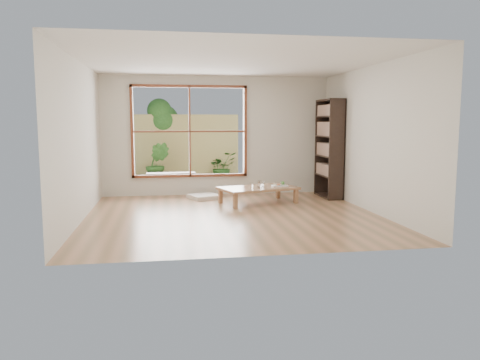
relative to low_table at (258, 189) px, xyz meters
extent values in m
plane|color=tan|center=(-0.67, -1.14, -0.29)|extent=(5.00, 5.00, 0.00)
cube|color=#946947|center=(0.00, 0.00, 0.02)|extent=(1.66, 1.23, 0.05)
cube|color=#946947|center=(-0.54, -0.52, -0.15)|extent=(0.09, 0.09, 0.28)
cube|color=#946947|center=(-0.74, 0.13, -0.15)|extent=(0.09, 0.09, 0.28)
cube|color=#946947|center=(0.74, -0.13, -0.15)|extent=(0.09, 0.09, 0.28)
cube|color=#946947|center=(0.54, 0.52, -0.15)|extent=(0.09, 0.09, 0.28)
cube|color=silver|center=(-1.02, 0.75, -0.24)|extent=(0.74, 0.74, 0.08)
cube|color=#2E2019|center=(1.64, 0.51, 0.75)|extent=(0.33, 0.94, 2.08)
cylinder|color=silver|center=(0.01, -0.11, 0.11)|extent=(0.08, 0.08, 0.14)
cylinder|color=silver|center=(0.07, -0.01, 0.09)|extent=(0.08, 0.08, 0.11)
cylinder|color=silver|center=(0.05, 0.09, 0.09)|extent=(0.07, 0.07, 0.10)
cylinder|color=silver|center=(-0.13, 0.02, 0.08)|extent=(0.07, 0.07, 0.08)
cube|color=white|center=(0.45, 0.06, 0.05)|extent=(0.31, 0.23, 0.02)
sphere|color=#447B31|center=(0.53, 0.10, 0.10)|extent=(0.08, 0.08, 0.08)
cube|color=#C4572E|center=(0.42, 0.02, 0.07)|extent=(0.06, 0.05, 0.03)
cube|color=beige|center=(0.38, 0.09, 0.07)|extent=(0.07, 0.06, 0.02)
cylinder|color=silver|center=(0.49, 0.00, 0.06)|extent=(0.17, 0.02, 0.01)
cube|color=#392F29|center=(-1.27, 2.42, -0.29)|extent=(2.80, 2.00, 0.05)
cube|color=#2E2019|center=(-1.68, 2.27, 0.08)|extent=(1.18, 0.39, 0.05)
cube|color=#2E2019|center=(-2.22, 2.12, -0.10)|extent=(0.06, 0.06, 0.32)
cube|color=#2E2019|center=(-2.23, 2.38, -0.10)|extent=(0.06, 0.06, 0.32)
cube|color=#2E2019|center=(-1.13, 2.16, -0.10)|extent=(0.06, 0.06, 0.32)
cube|color=#2E2019|center=(-1.14, 2.42, -0.10)|extent=(0.06, 0.06, 0.32)
cube|color=tan|center=(-1.27, 3.42, 0.61)|extent=(2.80, 0.06, 1.80)
imported|color=#356B27|center=(-0.33, 3.21, 0.14)|extent=(0.90, 0.85, 0.80)
imported|color=#356B27|center=(-2.00, 2.88, 0.28)|extent=(0.66, 0.56, 1.07)
cylinder|color=#4C3D2D|center=(-1.97, 3.72, 0.51)|extent=(0.14, 0.14, 1.60)
sphere|color=#356B27|center=(-1.85, 3.72, 1.36)|extent=(0.84, 0.84, 0.84)
sphere|color=#356B27|center=(-2.12, 3.80, 1.16)|extent=(0.70, 0.70, 0.70)
sphere|color=#356B27|center=(-1.94, 3.62, 1.61)|extent=(0.64, 0.64, 0.64)
camera|label=1|loc=(-1.81, -9.00, 1.32)|focal=35.00mm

